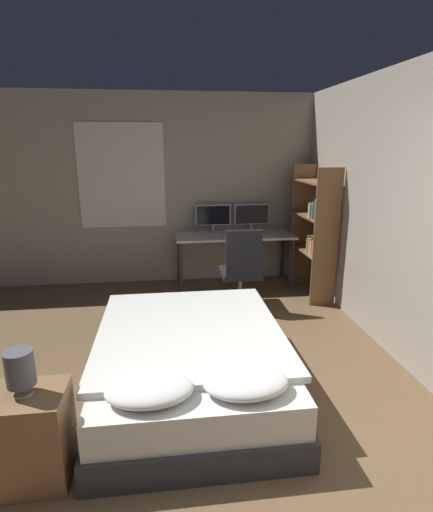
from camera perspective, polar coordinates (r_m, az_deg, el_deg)
name	(u,v)px	position (r m, az deg, el deg)	size (l,w,h in m)	color
ground_plane	(249,508)	(2.68, 4.71, -32.27)	(20.00, 20.00, 0.00)	brown
wall_back	(192,190)	(5.89, -3.47, 9.37)	(12.00, 0.08, 2.70)	#9E9384
wall_side_right	(412,219)	(3.96, 26.12, 4.75)	(0.06, 12.00, 2.70)	#9E9384
bed	(191,363)	(3.39, -3.63, -15.00)	(1.50, 2.00, 0.60)	#2D2D33
nightstand	(30,437)	(2.85, -25.09, -22.39)	(0.46, 0.38, 0.59)	brown
bedside_lamp	(20,369)	(2.61, -26.27, -14.27)	(0.16, 0.16, 0.28)	gray
desk	(235,241)	(5.70, 2.62, 2.22)	(1.68, 0.62, 0.76)	beige
monitor_left	(213,216)	(5.80, -0.49, 5.67)	(0.51, 0.16, 0.40)	#B7B7BC
monitor_right	(252,216)	(5.90, 5.06, 5.77)	(0.51, 0.16, 0.40)	#B7B7BC
keyboard	(237,237)	(5.49, 3.00, 2.71)	(0.36, 0.13, 0.02)	#B7B7BC
computer_mouse	(257,236)	(5.54, 5.74, 2.87)	(0.07, 0.05, 0.04)	#B7B7BC
office_chair	(241,276)	(5.02, 3.54, -2.80)	(0.52, 0.52, 1.02)	black
bookshelf	(316,227)	(5.40, 14.10, 4.11)	(0.33, 0.94, 1.73)	brown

